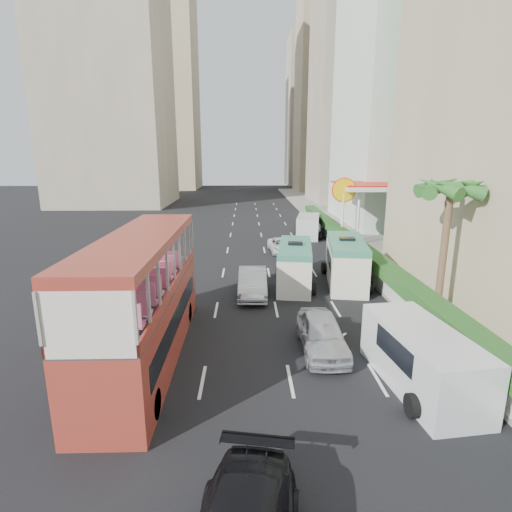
{
  "coord_description": "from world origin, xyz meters",
  "views": [
    {
      "loc": [
        -1.98,
        -14.96,
        7.93
      ],
      "look_at": [
        -1.5,
        4.0,
        3.2
      ],
      "focal_mm": 28.0,
      "sensor_mm": 36.0,
      "label": 1
    }
  ],
  "objects_px": {
    "car_silver_lane_a": "(253,295)",
    "panel_van_far": "(308,226)",
    "car_silver_lane_b": "(321,350)",
    "minibus_far": "(346,262)",
    "double_decker_bus": "(145,298)",
    "shell_station": "(370,212)",
    "panel_van_near": "(421,358)",
    "van_asset": "(281,252)",
    "palm_tree": "(444,251)",
    "minibus_near": "(295,265)"
  },
  "relations": [
    {
      "from": "double_decker_bus",
      "to": "shell_station",
      "type": "bearing_deg",
      "value": 55.18
    },
    {
      "from": "van_asset",
      "to": "panel_van_near",
      "type": "bearing_deg",
      "value": -86.56
    },
    {
      "from": "shell_station",
      "to": "car_silver_lane_b",
      "type": "bearing_deg",
      "value": -111.29
    },
    {
      "from": "panel_van_near",
      "to": "palm_tree",
      "type": "bearing_deg",
      "value": 53.46
    },
    {
      "from": "car_silver_lane_a",
      "to": "palm_tree",
      "type": "height_order",
      "value": "palm_tree"
    },
    {
      "from": "car_silver_lane_a",
      "to": "minibus_near",
      "type": "distance_m",
      "value": 3.53
    },
    {
      "from": "double_decker_bus",
      "to": "shell_station",
      "type": "distance_m",
      "value": 28.02
    },
    {
      "from": "double_decker_bus",
      "to": "van_asset",
      "type": "height_order",
      "value": "double_decker_bus"
    },
    {
      "from": "double_decker_bus",
      "to": "minibus_near",
      "type": "xyz_separation_m",
      "value": [
        7.08,
        9.19,
        -1.22
      ]
    },
    {
      "from": "car_silver_lane_a",
      "to": "palm_tree",
      "type": "xyz_separation_m",
      "value": [
        9.41,
        -3.33,
        3.38
      ]
    },
    {
      "from": "minibus_far",
      "to": "shell_station",
      "type": "distance_m",
      "value": 14.7
    },
    {
      "from": "van_asset",
      "to": "panel_van_far",
      "type": "xyz_separation_m",
      "value": [
        3.29,
        6.75,
        1.06
      ]
    },
    {
      "from": "car_silver_lane_a",
      "to": "panel_van_near",
      "type": "bearing_deg",
      "value": -58.57
    },
    {
      "from": "minibus_far",
      "to": "shell_station",
      "type": "bearing_deg",
      "value": 75.7
    },
    {
      "from": "van_asset",
      "to": "panel_van_near",
      "type": "distance_m",
      "value": 20.86
    },
    {
      "from": "car_silver_lane_a",
      "to": "shell_station",
      "type": "xyz_separation_m",
      "value": [
        11.61,
        15.67,
        2.75
      ]
    },
    {
      "from": "panel_van_far",
      "to": "panel_van_near",
      "type": "bearing_deg",
      "value": -79.59
    },
    {
      "from": "car_silver_lane_a",
      "to": "minibus_far",
      "type": "distance_m",
      "value": 6.52
    },
    {
      "from": "double_decker_bus",
      "to": "car_silver_lane_a",
      "type": "bearing_deg",
      "value": 59.11
    },
    {
      "from": "palm_tree",
      "to": "double_decker_bus",
      "type": "bearing_deg",
      "value": -163.84
    },
    {
      "from": "car_silver_lane_a",
      "to": "van_asset",
      "type": "height_order",
      "value": "car_silver_lane_a"
    },
    {
      "from": "car_silver_lane_a",
      "to": "panel_van_far",
      "type": "bearing_deg",
      "value": 72.31
    },
    {
      "from": "palm_tree",
      "to": "van_asset",
      "type": "bearing_deg",
      "value": 115.54
    },
    {
      "from": "minibus_near",
      "to": "panel_van_near",
      "type": "height_order",
      "value": "minibus_near"
    },
    {
      "from": "minibus_near",
      "to": "panel_van_far",
      "type": "relative_size",
      "value": 1.12
    },
    {
      "from": "car_silver_lane_a",
      "to": "shell_station",
      "type": "relative_size",
      "value": 0.58
    },
    {
      "from": "car_silver_lane_b",
      "to": "minibus_far",
      "type": "height_order",
      "value": "minibus_far"
    },
    {
      "from": "car_silver_lane_b",
      "to": "panel_van_near",
      "type": "distance_m",
      "value": 4.19
    },
    {
      "from": "palm_tree",
      "to": "shell_station",
      "type": "xyz_separation_m",
      "value": [
        2.2,
        19.0,
        -0.63
      ]
    },
    {
      "from": "car_silver_lane_b",
      "to": "panel_van_far",
      "type": "height_order",
      "value": "panel_van_far"
    },
    {
      "from": "minibus_far",
      "to": "double_decker_bus",
      "type": "bearing_deg",
      "value": -129.26
    },
    {
      "from": "double_decker_bus",
      "to": "panel_van_near",
      "type": "bearing_deg",
      "value": -13.54
    },
    {
      "from": "van_asset",
      "to": "shell_station",
      "type": "bearing_deg",
      "value": 23.25
    },
    {
      "from": "car_silver_lane_a",
      "to": "minibus_far",
      "type": "relative_size",
      "value": 0.73
    },
    {
      "from": "panel_van_far",
      "to": "double_decker_bus",
      "type": "bearing_deg",
      "value": -101.69
    },
    {
      "from": "shell_station",
      "to": "panel_van_far",
      "type": "bearing_deg",
      "value": 161.37
    },
    {
      "from": "car_silver_lane_a",
      "to": "panel_van_far",
      "type": "relative_size",
      "value": 0.88
    },
    {
      "from": "double_decker_bus",
      "to": "minibus_far",
      "type": "height_order",
      "value": "double_decker_bus"
    },
    {
      "from": "panel_van_near",
      "to": "minibus_near",
      "type": "bearing_deg",
      "value": 97.84
    },
    {
      "from": "van_asset",
      "to": "panel_van_far",
      "type": "height_order",
      "value": "panel_van_far"
    },
    {
      "from": "panel_van_far",
      "to": "shell_station",
      "type": "relative_size",
      "value": 0.66
    },
    {
      "from": "minibus_far",
      "to": "palm_tree",
      "type": "height_order",
      "value": "palm_tree"
    },
    {
      "from": "minibus_near",
      "to": "palm_tree",
      "type": "relative_size",
      "value": 0.92
    },
    {
      "from": "van_asset",
      "to": "shell_station",
      "type": "xyz_separation_m",
      "value": [
        8.97,
        4.84,
        2.75
      ]
    },
    {
      "from": "car_silver_lane_b",
      "to": "panel_van_near",
      "type": "xyz_separation_m",
      "value": [
        2.97,
        -2.76,
        1.07
      ]
    },
    {
      "from": "double_decker_bus",
      "to": "palm_tree",
      "type": "height_order",
      "value": "palm_tree"
    },
    {
      "from": "car_silver_lane_b",
      "to": "shell_station",
      "type": "distance_m",
      "value": 24.5
    },
    {
      "from": "double_decker_bus",
      "to": "minibus_far",
      "type": "bearing_deg",
      "value": 42.44
    },
    {
      "from": "double_decker_bus",
      "to": "car_silver_lane_a",
      "type": "height_order",
      "value": "double_decker_bus"
    },
    {
      "from": "double_decker_bus",
      "to": "shell_station",
      "type": "relative_size",
      "value": 1.38
    }
  ]
}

